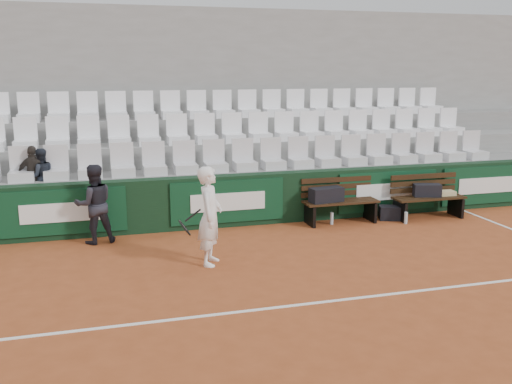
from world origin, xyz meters
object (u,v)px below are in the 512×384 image
object	(u,v)px
bench_right	(428,207)
sports_bag_ground	(391,213)
spectator_b	(32,151)
ball_kid	(94,204)
bench_left	(341,212)
water_bottle_far	(406,218)
water_bottle_near	(332,218)
tennis_player	(210,216)
sports_bag_left	(326,195)
spectator_c	(39,152)
sports_bag_right	(427,190)

from	to	relation	value
bench_right	sports_bag_ground	size ratio (longest dim) A/B	3.22
bench_right	spectator_b	bearing A→B (deg)	172.01
ball_kid	bench_left	bearing A→B (deg)	170.02
water_bottle_far	water_bottle_near	bearing A→B (deg)	165.69
tennis_player	sports_bag_left	bearing A→B (deg)	32.48
sports_bag_ground	water_bottle_near	bearing A→B (deg)	-179.97
ball_kid	spectator_c	xyz separation A→B (m)	(-0.92, 0.97, 0.82)
sports_bag_right	water_bottle_far	bearing A→B (deg)	-153.32
bench_left	sports_bag_ground	bearing A→B (deg)	-3.26
sports_bag_left	tennis_player	size ratio (longest dim) A/B	0.42
bench_left	tennis_player	size ratio (longest dim) A/B	0.96
sports_bag_right	water_bottle_far	distance (m)	0.85
water_bottle_far	spectator_c	distance (m)	7.10
sports_bag_left	water_bottle_far	world-z (taller)	sports_bag_left
bench_right	spectator_b	distance (m)	7.80
spectator_b	spectator_c	size ratio (longest dim) A/B	1.05
sports_bag_left	sports_bag_ground	distance (m)	1.47
sports_bag_left	ball_kid	xyz separation A→B (m)	(-4.38, -0.05, 0.11)
ball_kid	spectator_b	xyz separation A→B (m)	(-1.04, 0.97, 0.84)
sports_bag_left	ball_kid	world-z (taller)	ball_kid
sports_bag_left	spectator_c	world-z (taller)	spectator_c
water_bottle_far	bench_left	bearing A→B (deg)	160.65
sports_bag_right	spectator_c	bearing A→B (deg)	172.22
water_bottle_far	tennis_player	xyz separation A→B (m)	(-4.18, -1.26, 0.66)
bench_right	ball_kid	distance (m)	6.59
bench_right	sports_bag_ground	xyz separation A→B (m)	(-0.80, 0.09, -0.08)
spectator_c	sports_bag_right	bearing A→B (deg)	156.22
water_bottle_near	water_bottle_far	distance (m)	1.47
sports_bag_left	bench_left	bearing A→B (deg)	0.77
water_bottle_far	tennis_player	distance (m)	4.42
bench_left	bench_right	distance (m)	1.89
water_bottle_near	tennis_player	distance (m)	3.27
ball_kid	bench_right	bearing A→B (deg)	168.48
bench_right	water_bottle_near	distance (m)	2.10
bench_left	spectator_b	xyz separation A→B (m)	(-5.74, 0.92, 1.32)
bench_left	water_bottle_near	xyz separation A→B (m)	(-0.21, -0.06, -0.10)
bench_right	spectator_b	world-z (taller)	spectator_b
sports_bag_right	water_bottle_near	xyz separation A→B (m)	(-2.07, 0.04, -0.46)
spectator_c	water_bottle_near	bearing A→B (deg)	153.73
sports_bag_ground	ball_kid	distance (m)	5.81
sports_bag_left	sports_bag_ground	xyz separation A→B (m)	(1.40, -0.06, -0.45)
spectator_b	spectator_c	xyz separation A→B (m)	(0.12, 0.00, -0.03)
sports_bag_ground	spectator_b	bearing A→B (deg)	171.84
spectator_b	bench_left	bearing A→B (deg)	-177.71
sports_bag_ground	water_bottle_near	distance (m)	1.30
sports_bag_right	ball_kid	size ratio (longest dim) A/B	0.39
sports_bag_right	water_bottle_far	xyz separation A→B (m)	(-0.64, -0.32, -0.46)
sports_bag_ground	water_bottle_near	size ratio (longest dim) A/B	1.94
bench_right	spectator_c	xyz separation A→B (m)	(-7.50, 1.07, 1.29)
bench_left	water_bottle_near	world-z (taller)	bench_left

